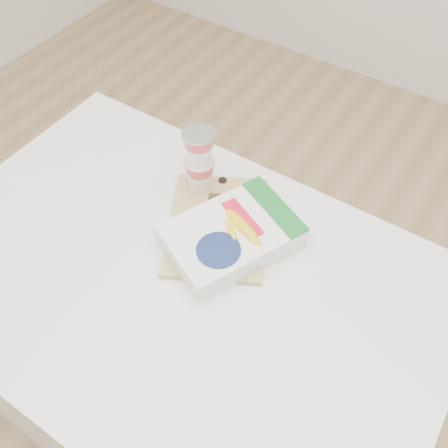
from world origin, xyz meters
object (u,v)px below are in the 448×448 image
(cutting_board, at_px, (217,226))
(cereal_box, at_px, (232,236))
(bananas, at_px, (223,229))
(table, at_px, (188,358))
(yogurt_stack, at_px, (199,160))

(cutting_board, bearing_deg, cereal_box, -50.99)
(bananas, distance_m, cereal_box, 0.02)
(table, distance_m, cutting_board, 0.43)
(cereal_box, bearing_deg, cutting_board, -178.45)
(table, relative_size, bananas, 6.14)
(table, distance_m, yogurt_stack, 0.55)
(cutting_board, height_order, bananas, bananas)
(cutting_board, xyz_separation_m, yogurt_stack, (-0.09, 0.07, 0.09))
(table, relative_size, yogurt_stack, 6.64)
(yogurt_stack, bearing_deg, cereal_box, -32.37)
(cutting_board, distance_m, yogurt_stack, 0.14)
(cutting_board, relative_size, bananas, 1.59)
(table, height_order, cutting_board, cutting_board)
(bananas, height_order, cereal_box, bananas)
(table, bearing_deg, cereal_box, 66.85)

